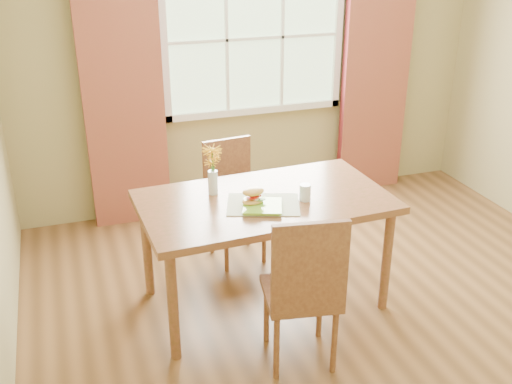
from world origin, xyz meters
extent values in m
cube|color=brown|center=(0.00, 0.00, -0.01)|extent=(4.20, 3.80, 0.02)
cube|color=tan|center=(0.00, 1.91, 1.35)|extent=(4.20, 0.02, 2.70)
cube|color=#A6C797|center=(0.00, 1.88, 1.50)|extent=(1.50, 0.02, 1.20)
cube|color=white|center=(0.00, 1.85, 0.87)|extent=(1.62, 0.04, 0.06)
cube|color=white|center=(-0.78, 1.85, 1.50)|extent=(0.06, 0.04, 1.32)
cube|color=white|center=(0.78, 1.85, 1.50)|extent=(0.06, 0.04, 1.32)
cube|color=white|center=(0.00, 1.85, 1.50)|extent=(1.50, 0.03, 0.02)
cube|color=maroon|center=(-1.15, 1.78, 1.10)|extent=(0.65, 0.08, 2.20)
cube|color=maroon|center=(1.15, 1.78, 1.10)|extent=(0.65, 0.08, 2.20)
cube|color=brown|center=(-0.48, 0.25, 0.75)|extent=(1.63, 0.96, 0.05)
cylinder|color=brown|center=(-1.18, -0.15, 0.36)|extent=(0.06, 0.06, 0.73)
cylinder|color=brown|center=(0.26, -0.09, 0.36)|extent=(0.06, 0.06, 0.73)
cylinder|color=brown|center=(-1.21, 0.59, 0.36)|extent=(0.06, 0.06, 0.73)
cylinder|color=brown|center=(0.23, 0.65, 0.36)|extent=(0.06, 0.06, 0.73)
cube|color=brown|center=(-0.48, -0.37, 0.45)|extent=(0.48, 0.48, 0.04)
cube|color=brown|center=(-0.51, -0.56, 0.73)|extent=(0.42, 0.11, 0.53)
cylinder|color=brown|center=(-0.67, -0.51, 0.21)|extent=(0.04, 0.04, 0.43)
cylinder|color=brown|center=(-0.34, -0.57, 0.21)|extent=(0.04, 0.04, 0.43)
cylinder|color=brown|center=(-0.61, -0.18, 0.21)|extent=(0.04, 0.04, 0.43)
cylinder|color=brown|center=(-0.28, -0.23, 0.21)|extent=(0.04, 0.04, 0.43)
cube|color=brown|center=(-0.48, 0.87, 0.41)|extent=(0.42, 0.42, 0.04)
cube|color=brown|center=(-0.49, 1.04, 0.67)|extent=(0.38, 0.07, 0.49)
cylinder|color=brown|center=(-0.62, 0.70, 0.20)|extent=(0.03, 0.03, 0.39)
cylinder|color=brown|center=(-0.31, 0.73, 0.20)|extent=(0.03, 0.03, 0.39)
cylinder|color=brown|center=(-0.65, 1.01, 0.20)|extent=(0.03, 0.03, 0.39)
cylinder|color=brown|center=(-0.34, 1.04, 0.20)|extent=(0.03, 0.03, 0.39)
cube|color=beige|center=(-0.52, 0.16, 0.78)|extent=(0.53, 0.46, 0.01)
cube|color=#7BC531|center=(-0.55, 0.10, 0.79)|extent=(0.31, 0.31, 0.01)
ellipsoid|color=#E9B64F|center=(-0.59, 0.16, 0.82)|extent=(0.15, 0.11, 0.04)
ellipsoid|color=#4C8C2D|center=(-0.55, 0.14, 0.83)|extent=(0.08, 0.05, 0.01)
cylinder|color=red|center=(-0.59, 0.16, 0.85)|extent=(0.07, 0.07, 0.01)
cylinder|color=red|center=(-0.57, 0.16, 0.85)|extent=(0.07, 0.07, 0.01)
ellipsoid|color=#E9B64F|center=(-0.59, 0.16, 0.88)|extent=(0.15, 0.11, 0.05)
cylinder|color=silver|center=(-0.25, 0.14, 0.83)|extent=(0.07, 0.07, 0.11)
cylinder|color=silver|center=(-0.25, 0.14, 0.82)|extent=(0.06, 0.06, 0.09)
cylinder|color=silver|center=(-0.77, 0.43, 0.86)|extent=(0.06, 0.06, 0.16)
cylinder|color=silver|center=(-0.77, 0.43, 0.82)|extent=(0.05, 0.05, 0.08)
cylinder|color=#3D7028|center=(-0.77, 0.43, 0.93)|extent=(0.01, 0.01, 0.30)
cylinder|color=#3D7028|center=(-0.76, 0.42, 0.90)|extent=(0.01, 0.01, 0.25)
cylinder|color=#3D7028|center=(-0.78, 0.43, 0.89)|extent=(0.01, 0.01, 0.21)
cylinder|color=#3D7028|center=(-0.77, 0.43, 0.92)|extent=(0.01, 0.01, 0.27)
camera|label=1|loc=(-1.66, -3.04, 2.39)|focal=42.00mm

